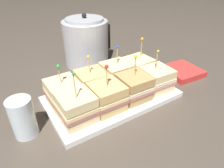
{
  "coord_description": "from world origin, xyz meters",
  "views": [
    {
      "loc": [
        -0.3,
        -0.47,
        0.4
      ],
      "look_at": [
        0.0,
        0.0,
        0.06
      ],
      "focal_mm": 32.0,
      "sensor_mm": 36.0,
      "label": 1
    }
  ],
  "objects_px": {
    "sandwich_front_center_right": "(134,87)",
    "sandwich_back_center_right": "(116,74)",
    "sandwich_front_far_left": "(77,108)",
    "sandwich_front_center_left": "(107,97)",
    "sandwich_front_far_right": "(156,79)",
    "napkin_stack": "(182,71)",
    "sandwich_back_far_left": "(63,92)",
    "kettle_steel": "(86,42)",
    "serving_platter": "(112,97)",
    "sandwich_back_far_right": "(138,68)",
    "sandwich_back_center_left": "(92,82)",
    "drinking_glass": "(23,118)"
  },
  "relations": [
    {
      "from": "sandwich_front_center_right",
      "to": "sandwich_back_center_right",
      "type": "bearing_deg",
      "value": 90.28
    },
    {
      "from": "sandwich_front_far_left",
      "to": "sandwich_front_center_left",
      "type": "bearing_deg",
      "value": -0.93
    },
    {
      "from": "sandwich_front_far_right",
      "to": "napkin_stack",
      "type": "bearing_deg",
      "value": 12.34
    },
    {
      "from": "sandwich_front_center_left",
      "to": "sandwich_front_center_right",
      "type": "xyz_separation_m",
      "value": [
        0.1,
        -0.0,
        0.0
      ]
    },
    {
      "from": "sandwich_back_far_left",
      "to": "sandwich_back_center_right",
      "type": "distance_m",
      "value": 0.2
    },
    {
      "from": "sandwich_back_far_left",
      "to": "kettle_steel",
      "type": "relative_size",
      "value": 0.61
    },
    {
      "from": "serving_platter",
      "to": "napkin_stack",
      "type": "xyz_separation_m",
      "value": [
        0.34,
        -0.01,
        0.0
      ]
    },
    {
      "from": "sandwich_front_far_left",
      "to": "sandwich_back_far_left",
      "type": "height_order",
      "value": "sandwich_front_far_left"
    },
    {
      "from": "sandwich_back_far_right",
      "to": "sandwich_front_center_left",
      "type": "bearing_deg",
      "value": -153.27
    },
    {
      "from": "sandwich_front_center_right",
      "to": "sandwich_back_center_left",
      "type": "xyz_separation_m",
      "value": [
        -0.1,
        0.1,
        -0.0
      ]
    },
    {
      "from": "kettle_steel",
      "to": "drinking_glass",
      "type": "bearing_deg",
      "value": -137.56
    },
    {
      "from": "sandwich_front_center_left",
      "to": "sandwich_back_far_right",
      "type": "distance_m",
      "value": 0.22
    },
    {
      "from": "sandwich_front_far_left",
      "to": "kettle_steel",
      "type": "bearing_deg",
      "value": 59.43
    },
    {
      "from": "sandwich_back_far_right",
      "to": "napkin_stack",
      "type": "xyz_separation_m",
      "value": [
        0.19,
        -0.06,
        -0.04
      ]
    },
    {
      "from": "sandwich_front_center_left",
      "to": "sandwich_back_far_left",
      "type": "distance_m",
      "value": 0.14
    },
    {
      "from": "sandwich_back_far_left",
      "to": "sandwich_back_center_left",
      "type": "bearing_deg",
      "value": 1.59
    },
    {
      "from": "sandwich_back_far_left",
      "to": "drinking_glass",
      "type": "height_order",
      "value": "sandwich_back_far_left"
    },
    {
      "from": "sandwich_front_far_left",
      "to": "sandwich_back_center_left",
      "type": "xyz_separation_m",
      "value": [
        0.1,
        0.1,
        -0.0
      ]
    },
    {
      "from": "drinking_glass",
      "to": "sandwich_front_far_left",
      "type": "bearing_deg",
      "value": -16.68
    },
    {
      "from": "sandwich_front_far_right",
      "to": "napkin_stack",
      "type": "xyz_separation_m",
      "value": [
        0.19,
        0.04,
        -0.04
      ]
    },
    {
      "from": "sandwich_back_far_left",
      "to": "sandwich_back_center_left",
      "type": "height_order",
      "value": "same"
    },
    {
      "from": "kettle_steel",
      "to": "sandwich_back_center_left",
      "type": "bearing_deg",
      "value": -113.33
    },
    {
      "from": "kettle_steel",
      "to": "napkin_stack",
      "type": "xyz_separation_m",
      "value": [
        0.28,
        -0.31,
        -0.09
      ]
    },
    {
      "from": "sandwich_back_center_right",
      "to": "kettle_steel",
      "type": "relative_size",
      "value": 0.66
    },
    {
      "from": "sandwich_back_far_left",
      "to": "sandwich_back_far_right",
      "type": "distance_m",
      "value": 0.3
    },
    {
      "from": "sandwich_front_far_right",
      "to": "sandwich_front_center_left",
      "type": "bearing_deg",
      "value": -179.62
    },
    {
      "from": "sandwich_back_center_right",
      "to": "sandwich_back_far_right",
      "type": "height_order",
      "value": "sandwich_back_far_right"
    },
    {
      "from": "sandwich_front_far_left",
      "to": "sandwich_front_center_left",
      "type": "distance_m",
      "value": 0.1
    },
    {
      "from": "sandwich_back_center_right",
      "to": "napkin_stack",
      "type": "relative_size",
      "value": 0.98
    },
    {
      "from": "sandwich_back_center_right",
      "to": "kettle_steel",
      "type": "xyz_separation_m",
      "value": [
        0.01,
        0.25,
        0.04
      ]
    },
    {
      "from": "drinking_glass",
      "to": "sandwich_back_far_left",
      "type": "bearing_deg",
      "value": 23.39
    },
    {
      "from": "sandwich_back_far_left",
      "to": "sandwich_front_far_right",
      "type": "bearing_deg",
      "value": -17.9
    },
    {
      "from": "serving_platter",
      "to": "sandwich_back_center_right",
      "type": "distance_m",
      "value": 0.09
    },
    {
      "from": "sandwich_front_center_right",
      "to": "sandwich_back_far_left",
      "type": "height_order",
      "value": "sandwich_front_center_right"
    },
    {
      "from": "kettle_steel",
      "to": "napkin_stack",
      "type": "relative_size",
      "value": 1.49
    },
    {
      "from": "sandwich_back_far_right",
      "to": "sandwich_back_far_left",
      "type": "bearing_deg",
      "value": -179.6
    },
    {
      "from": "kettle_steel",
      "to": "drinking_glass",
      "type": "relative_size",
      "value": 1.98
    },
    {
      "from": "sandwich_front_far_left",
      "to": "napkin_stack",
      "type": "distance_m",
      "value": 0.49
    },
    {
      "from": "sandwich_front_center_left",
      "to": "sandwich_back_far_right",
      "type": "height_order",
      "value": "sandwich_back_far_right"
    },
    {
      "from": "sandwich_front_center_right",
      "to": "sandwich_front_center_left",
      "type": "bearing_deg",
      "value": 179.59
    },
    {
      "from": "sandwich_front_far_right",
      "to": "sandwich_back_center_right",
      "type": "xyz_separation_m",
      "value": [
        -0.1,
        0.1,
        0.0
      ]
    },
    {
      "from": "serving_platter",
      "to": "sandwich_front_center_left",
      "type": "xyz_separation_m",
      "value": [
        -0.05,
        -0.05,
        0.05
      ]
    },
    {
      "from": "sandwich_front_far_left",
      "to": "sandwich_front_far_right",
      "type": "distance_m",
      "value": 0.3
    },
    {
      "from": "serving_platter",
      "to": "sandwich_front_center_left",
      "type": "height_order",
      "value": "sandwich_front_center_left"
    },
    {
      "from": "sandwich_back_far_right",
      "to": "serving_platter",
      "type": "bearing_deg",
      "value": -161.44
    },
    {
      "from": "sandwich_front_far_right",
      "to": "sandwich_back_far_right",
      "type": "xyz_separation_m",
      "value": [
        -0.0,
        0.1,
        0.0
      ]
    },
    {
      "from": "sandwich_front_far_left",
      "to": "sandwich_back_center_right",
      "type": "relative_size",
      "value": 1.06
    },
    {
      "from": "sandwich_front_far_right",
      "to": "sandwich_back_center_right",
      "type": "height_order",
      "value": "sandwich_back_center_right"
    },
    {
      "from": "sandwich_back_center_right",
      "to": "kettle_steel",
      "type": "bearing_deg",
      "value": 87.68
    },
    {
      "from": "sandwich_front_center_right",
      "to": "sandwich_front_far_left",
      "type": "bearing_deg",
      "value": 179.34
    }
  ]
}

